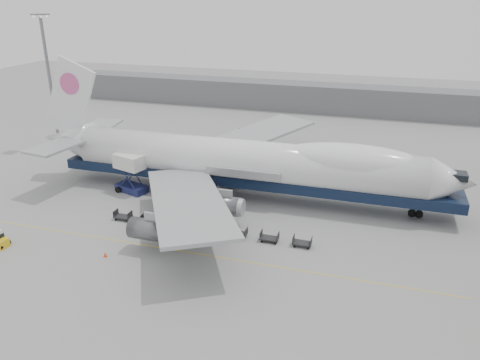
% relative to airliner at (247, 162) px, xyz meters
% --- Properties ---
extents(ground, '(260.00, 260.00, 0.00)m').
position_rel_airliner_xyz_m(ground, '(-0.64, -12.00, -5.62)').
color(ground, gray).
rests_on(ground, ground).
extents(apron_line, '(60.00, 0.15, 0.01)m').
position_rel_airliner_xyz_m(apron_line, '(-0.64, -18.00, -5.62)').
color(apron_line, gold).
rests_on(apron_line, ground).
extents(hangar, '(110.00, 8.00, 7.00)m').
position_rel_airliner_xyz_m(hangar, '(-10.64, 58.00, -2.12)').
color(hangar, slate).
rests_on(hangar, ground).
extents(floodlight_mast, '(2.40, 2.40, 25.43)m').
position_rel_airliner_xyz_m(floodlight_mast, '(-42.64, 12.00, 8.64)').
color(floodlight_mast, slate).
rests_on(floodlight_mast, ground).
extents(airliner, '(67.00, 55.30, 19.98)m').
position_rel_airliner_xyz_m(airliner, '(0.00, 0.00, 0.00)').
color(airliner, white).
rests_on(airliner, ground).
extents(catering_truck, '(5.55, 4.48, 6.12)m').
position_rel_airliner_xyz_m(catering_truck, '(-17.85, -3.48, -2.18)').
color(catering_truck, navy).
rests_on(catering_truck, ground).
extents(traffic_cone, '(0.42, 0.42, 0.63)m').
position_rel_airliner_xyz_m(traffic_cone, '(-11.23, -21.80, -5.33)').
color(traffic_cone, '#F9400D').
rests_on(traffic_cone, ground).
extents(dolly_0, '(2.30, 1.35, 1.30)m').
position_rel_airliner_xyz_m(dolly_0, '(-14.15, -12.55, -5.09)').
color(dolly_0, '#2D2D30').
rests_on(dolly_0, ground).
extents(dolly_1, '(2.30, 1.35, 1.30)m').
position_rel_airliner_xyz_m(dolly_1, '(-10.01, -12.55, -5.09)').
color(dolly_1, '#2D2D30').
rests_on(dolly_1, ground).
extents(dolly_2, '(2.30, 1.35, 1.30)m').
position_rel_airliner_xyz_m(dolly_2, '(-5.87, -12.55, -5.09)').
color(dolly_2, '#2D2D30').
rests_on(dolly_2, ground).
extents(dolly_3, '(2.30, 1.35, 1.30)m').
position_rel_airliner_xyz_m(dolly_3, '(-1.74, -12.55, -5.09)').
color(dolly_3, '#2D2D30').
rests_on(dolly_3, ground).
extents(dolly_4, '(2.30, 1.35, 1.30)m').
position_rel_airliner_xyz_m(dolly_4, '(2.40, -12.55, -5.09)').
color(dolly_4, '#2D2D30').
rests_on(dolly_4, ground).
extents(dolly_5, '(2.30, 1.35, 1.30)m').
position_rel_airliner_xyz_m(dolly_5, '(6.54, -12.55, -5.09)').
color(dolly_5, '#2D2D30').
rests_on(dolly_5, ground).
extents(dolly_6, '(2.30, 1.35, 1.30)m').
position_rel_airliner_xyz_m(dolly_6, '(10.68, -12.55, -5.09)').
color(dolly_6, '#2D2D30').
rests_on(dolly_6, ground).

